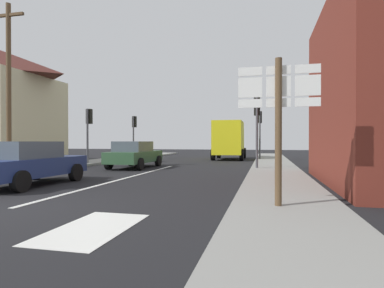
{
  "coord_description": "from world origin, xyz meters",
  "views": [
    {
      "loc": [
        5.43,
        -5.78,
        1.48
      ],
      "look_at": [
        1.99,
        8.95,
        1.35
      ],
      "focal_mm": 29.45,
      "sensor_mm": 36.0,
      "label": 1
    }
  ],
  "objects_px": {
    "sedan_far": "(135,154)",
    "traffic_light_near_left": "(89,124)",
    "delivery_truck": "(229,139)",
    "traffic_light_near_right": "(257,117)",
    "traffic_light_far_right": "(260,124)",
    "route_sign_post": "(278,116)",
    "sedan_near": "(27,163)",
    "traffic_light_far_left": "(134,127)"
  },
  "relations": [
    {
      "from": "sedan_far",
      "to": "traffic_light_near_left",
      "type": "bearing_deg",
      "value": 164.89
    },
    {
      "from": "delivery_truck",
      "to": "traffic_light_near_right",
      "type": "relative_size",
      "value": 1.36
    },
    {
      "from": "traffic_light_far_right",
      "to": "route_sign_post",
      "type": "bearing_deg",
      "value": -87.83
    },
    {
      "from": "delivery_truck",
      "to": "traffic_light_near_right",
      "type": "height_order",
      "value": "traffic_light_near_right"
    },
    {
      "from": "route_sign_post",
      "to": "traffic_light_far_right",
      "type": "distance_m",
      "value": 18.02
    },
    {
      "from": "traffic_light_near_left",
      "to": "traffic_light_near_right",
      "type": "relative_size",
      "value": 0.93
    },
    {
      "from": "sedan_near",
      "to": "sedan_far",
      "type": "bearing_deg",
      "value": 84.77
    },
    {
      "from": "sedan_near",
      "to": "route_sign_post",
      "type": "height_order",
      "value": "route_sign_post"
    },
    {
      "from": "sedan_far",
      "to": "traffic_light_far_right",
      "type": "bearing_deg",
      "value": 52.03
    },
    {
      "from": "delivery_truck",
      "to": "traffic_light_near_right",
      "type": "xyz_separation_m",
      "value": [
        2.45,
        -9.2,
        1.09
      ]
    },
    {
      "from": "route_sign_post",
      "to": "traffic_light_near_right",
      "type": "xyz_separation_m",
      "value": [
        -0.68,
        9.53,
        0.73
      ]
    },
    {
      "from": "sedan_near",
      "to": "traffic_light_far_right",
      "type": "xyz_separation_m",
      "value": [
        7.32,
        15.8,
        2.04
      ]
    },
    {
      "from": "delivery_truck",
      "to": "traffic_light_far_left",
      "type": "height_order",
      "value": "traffic_light_far_left"
    },
    {
      "from": "delivery_truck",
      "to": "route_sign_post",
      "type": "bearing_deg",
      "value": -80.52
    },
    {
      "from": "sedan_far",
      "to": "traffic_light_near_left",
      "type": "distance_m",
      "value": 3.93
    },
    {
      "from": "sedan_near",
      "to": "route_sign_post",
      "type": "bearing_deg",
      "value": -15.29
    },
    {
      "from": "traffic_light_near_right",
      "to": "sedan_far",
      "type": "bearing_deg",
      "value": -179.41
    },
    {
      "from": "route_sign_post",
      "to": "traffic_light_near_right",
      "type": "bearing_deg",
      "value": 94.09
    },
    {
      "from": "traffic_light_near_left",
      "to": "traffic_light_near_right",
      "type": "height_order",
      "value": "traffic_light_near_right"
    },
    {
      "from": "sedan_far",
      "to": "traffic_light_near_right",
      "type": "bearing_deg",
      "value": 0.59
    },
    {
      "from": "route_sign_post",
      "to": "traffic_light_near_left",
      "type": "bearing_deg",
      "value": 135.9
    },
    {
      "from": "delivery_truck",
      "to": "route_sign_post",
      "type": "relative_size",
      "value": 1.57
    },
    {
      "from": "traffic_light_far_right",
      "to": "traffic_light_far_left",
      "type": "bearing_deg",
      "value": -175.14
    },
    {
      "from": "delivery_truck",
      "to": "sedan_far",
      "type": "bearing_deg",
      "value": -114.42
    },
    {
      "from": "sedan_far",
      "to": "route_sign_post",
      "type": "xyz_separation_m",
      "value": [
        7.33,
        -9.47,
        1.24
      ]
    },
    {
      "from": "sedan_far",
      "to": "traffic_light_far_right",
      "type": "xyz_separation_m",
      "value": [
        6.65,
        8.52,
        2.04
      ]
    },
    {
      "from": "sedan_near",
      "to": "sedan_far",
      "type": "distance_m",
      "value": 7.31
    },
    {
      "from": "sedan_near",
      "to": "traffic_light_far_right",
      "type": "distance_m",
      "value": 17.53
    },
    {
      "from": "route_sign_post",
      "to": "traffic_light_far_left",
      "type": "height_order",
      "value": "traffic_light_far_left"
    },
    {
      "from": "sedan_near",
      "to": "traffic_light_near_right",
      "type": "height_order",
      "value": "traffic_light_near_right"
    },
    {
      "from": "route_sign_post",
      "to": "traffic_light_far_left",
      "type": "bearing_deg",
      "value": 122.0
    },
    {
      "from": "sedan_near",
      "to": "delivery_truck",
      "type": "height_order",
      "value": "delivery_truck"
    },
    {
      "from": "traffic_light_far_left",
      "to": "delivery_truck",
      "type": "bearing_deg",
      "value": 11.88
    },
    {
      "from": "traffic_light_near_right",
      "to": "route_sign_post",
      "type": "bearing_deg",
      "value": -85.91
    },
    {
      "from": "traffic_light_near_left",
      "to": "route_sign_post",
      "type": "bearing_deg",
      "value": -44.1
    },
    {
      "from": "traffic_light_near_right",
      "to": "traffic_light_far_left",
      "type": "height_order",
      "value": "traffic_light_near_right"
    },
    {
      "from": "delivery_truck",
      "to": "traffic_light_near_left",
      "type": "relative_size",
      "value": 1.46
    },
    {
      "from": "route_sign_post",
      "to": "traffic_light_far_right",
      "type": "bearing_deg",
      "value": 92.17
    },
    {
      "from": "traffic_light_near_left",
      "to": "traffic_light_far_left",
      "type": "bearing_deg",
      "value": 90.0
    },
    {
      "from": "traffic_light_near_right",
      "to": "traffic_light_far_right",
      "type": "xyz_separation_m",
      "value": [
        0.0,
        8.46,
        0.06
      ]
    },
    {
      "from": "sedan_far",
      "to": "traffic_light_near_left",
      "type": "height_order",
      "value": "traffic_light_near_left"
    },
    {
      "from": "sedan_near",
      "to": "traffic_light_far_left",
      "type": "relative_size",
      "value": 1.19
    }
  ]
}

